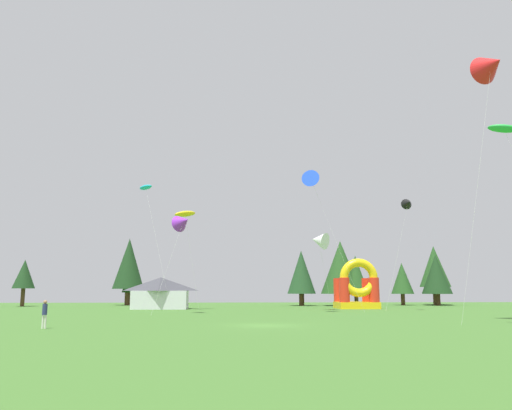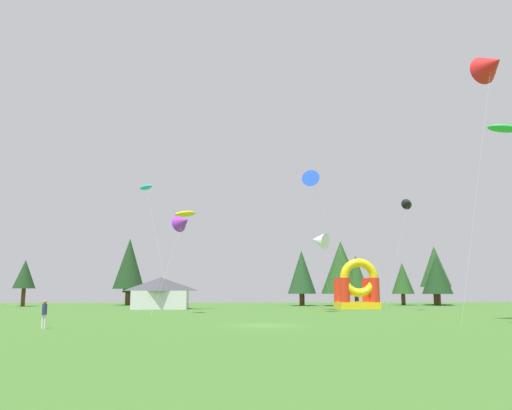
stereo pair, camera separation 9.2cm
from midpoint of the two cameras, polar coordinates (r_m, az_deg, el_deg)
name	(u,v)px [view 2 (the right image)]	position (r m, az deg, el deg)	size (l,w,h in m)	color
ground_plane	(266,325)	(37.24, 1.14, -13.14)	(120.00, 120.00, 0.00)	#3D6B28
kite_red_delta	(491,65)	(45.95, 24.54, 13.84)	(5.35, 2.50, 21.07)	red
kite_white_delta	(319,240)	(57.43, 6.99, -3.88)	(3.11, 3.47, 8.87)	white
kite_blue_delta	(312,181)	(60.98, 6.23, 2.60)	(6.67, 3.16, 16.19)	blue
kite_yellow_parafoil	(185,214)	(64.22, -7.76, -0.99)	(3.34, 2.66, 12.33)	yellow
kite_green_parafoil	(504,129)	(41.09, 25.69, 7.59)	(4.95, 2.29, 14.33)	green
kite_purple_delta	(183,222)	(53.97, -7.98, -1.84)	(3.97, 3.76, 10.42)	purple
kite_black_delta	(408,203)	(63.16, 16.47, 0.21)	(3.85, 1.30, 13.16)	black
kite_cyan_parafoil	(146,187)	(69.76, -12.00, 1.90)	(5.46, 6.17, 16.12)	#19B7CC
person_near_camera	(44,312)	(36.89, -22.23, -10.83)	(0.35, 0.35, 1.82)	silver
inflatable_orange_dome	(357,290)	(68.81, 11.15, -9.18)	(5.15, 4.77, 6.36)	yellow
festival_tent	(161,293)	(67.61, -10.42, -9.53)	(6.84, 4.01, 3.96)	silver
tree_row_0	(25,274)	(83.13, -24.10, -7.00)	(3.16, 3.16, 6.72)	#4C331E
tree_row_1	(129,264)	(83.95, -13.76, -6.32)	(4.84, 4.84, 10.36)	#4C331E
tree_row_2	(133,275)	(84.23, -13.32, -7.54)	(3.28, 3.28, 7.39)	#4C331E
tree_row_3	(302,272)	(79.80, 5.09, -7.39)	(4.30, 4.30, 8.30)	#4C331E
tree_row_4	(341,267)	(79.93, 9.39, -6.80)	(6.11, 6.11, 9.73)	#4C331E
tree_row_5	(356,273)	(79.47, 11.00, -7.33)	(3.25, 3.25, 7.48)	#4C331E
tree_row_6	(402,278)	(84.66, 15.87, -7.80)	(3.47, 3.47, 6.54)	#4C331E
tree_row_7	(437,274)	(84.89, 19.32, -7.24)	(4.56, 4.56, 7.71)	#4C331E
tree_row_8	(435,267)	(89.33, 19.13, -6.46)	(4.89, 4.89, 9.39)	#4C331E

